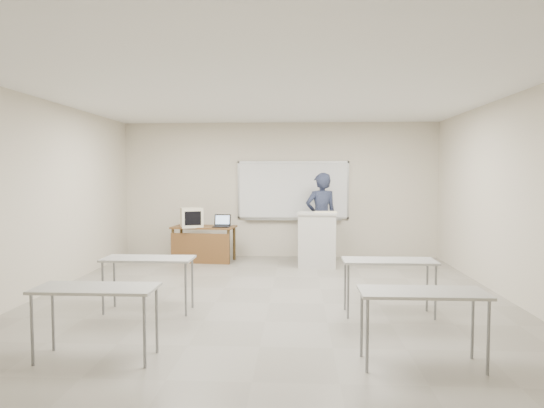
# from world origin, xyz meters

# --- Properties ---
(floor) EXTENTS (7.00, 8.00, 0.01)m
(floor) POSITION_xyz_m (0.00, 0.00, -0.01)
(floor) COLOR gray
(floor) RESTS_ON ground
(whiteboard) EXTENTS (2.48, 0.10, 1.31)m
(whiteboard) POSITION_xyz_m (0.30, 3.97, 1.48)
(whiteboard) COLOR white
(whiteboard) RESTS_ON floor
(student_desks) EXTENTS (4.40, 2.20, 0.73)m
(student_desks) POSITION_xyz_m (-0.00, -1.35, 0.67)
(student_desks) COLOR #A4A39F
(student_desks) RESTS_ON floor
(instructor_desk) EXTENTS (1.31, 0.66, 0.75)m
(instructor_desk) POSITION_xyz_m (-1.58, 3.19, 0.52)
(instructor_desk) COLOR brown
(instructor_desk) RESTS_ON floor
(podium) EXTENTS (0.78, 0.57, 1.09)m
(podium) POSITION_xyz_m (0.80, 2.80, 0.55)
(podium) COLOR beige
(podium) RESTS_ON floor
(crt_monitor) EXTENTS (0.44, 0.49, 0.42)m
(crt_monitor) POSITION_xyz_m (-1.83, 3.18, 0.95)
(crt_monitor) COLOR beige
(crt_monitor) RESTS_ON instructor_desk
(laptop) EXTENTS (0.35, 0.32, 0.26)m
(laptop) POSITION_xyz_m (-1.18, 3.18, 0.81)
(laptop) COLOR black
(laptop) RESTS_ON instructor_desk
(mouse) EXTENTS (0.10, 0.07, 0.03)m
(mouse) POSITION_xyz_m (-1.03, 3.35, 0.77)
(mouse) COLOR gray
(mouse) RESTS_ON instructor_desk
(keyboard) EXTENTS (0.46, 0.16, 0.03)m
(keyboard) POSITION_xyz_m (0.95, 2.68, 1.11)
(keyboard) COLOR beige
(keyboard) RESTS_ON podium
(presenter) EXTENTS (0.80, 0.65, 1.88)m
(presenter) POSITION_xyz_m (0.90, 3.40, 0.94)
(presenter) COLOR black
(presenter) RESTS_ON floor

